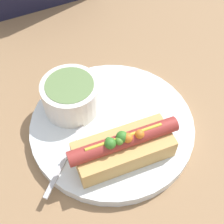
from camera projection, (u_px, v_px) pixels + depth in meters
ground_plane at (112, 129)px, 0.55m from camera, size 4.00×4.00×0.00m
dinner_plate at (112, 126)px, 0.54m from camera, size 0.28×0.28×0.02m
hot_dog at (123, 147)px, 0.48m from camera, size 0.17×0.07×0.06m
soup_bowl at (71, 95)px, 0.53m from camera, size 0.10×0.10×0.06m
spoon at (80, 128)px, 0.52m from camera, size 0.14×0.14×0.01m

